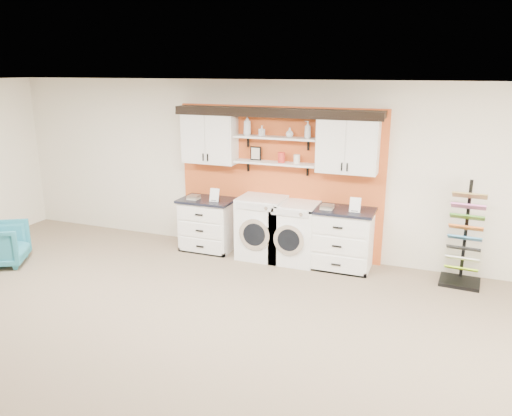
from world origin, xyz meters
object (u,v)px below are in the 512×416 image
at_px(base_cabinet_left, 208,224).
at_px(armchair, 1,244).
at_px(base_cabinet_right, 341,239).
at_px(washer, 262,227).
at_px(dryer, 295,232).
at_px(sample_rack, 463,251).

relative_size(base_cabinet_left, armchair, 1.25).
distance_m(base_cabinet_right, washer, 1.29).
bearing_deg(washer, dryer, -0.00).
height_order(sample_rack, armchair, sample_rack).
height_order(base_cabinet_right, armchair, base_cabinet_right).
distance_m(washer, armchair, 4.08).
height_order(base_cabinet_left, sample_rack, sample_rack).
bearing_deg(sample_rack, base_cabinet_right, -174.89).
distance_m(base_cabinet_right, sample_rack, 1.72).
xyz_separation_m(washer, dryer, (0.56, -0.00, -0.02)).
height_order(washer, armchair, washer).
relative_size(sample_rack, armchair, 2.07).
xyz_separation_m(base_cabinet_left, armchair, (-2.70, -1.78, -0.11)).
bearing_deg(armchair, base_cabinet_left, -86.56).
height_order(base_cabinet_left, armchair, base_cabinet_left).
relative_size(washer, armchair, 1.39).
xyz_separation_m(base_cabinet_left, dryer, (1.53, -0.00, 0.04)).
relative_size(base_cabinet_right, washer, 0.96).
xyz_separation_m(base_cabinet_right, dryer, (-0.73, -0.00, 0.01)).
distance_m(washer, dryer, 0.56).
height_order(base_cabinet_left, dryer, dryer).
height_order(base_cabinet_left, washer, washer).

